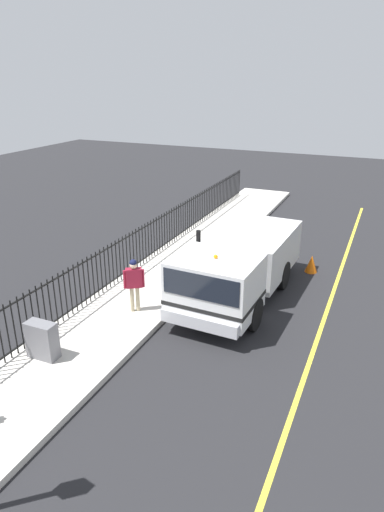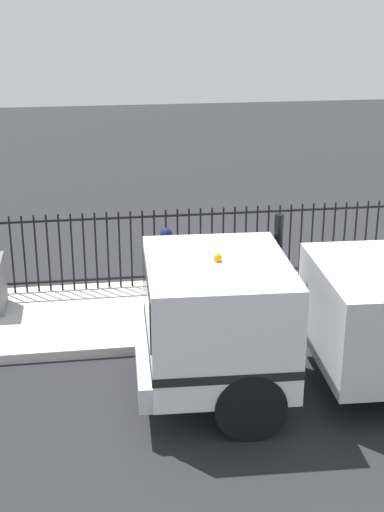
% 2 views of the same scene
% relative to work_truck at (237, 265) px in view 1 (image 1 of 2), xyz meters
% --- Properties ---
extents(ground_plane, '(57.77, 57.77, 0.00)m').
position_rel_work_truck_xyz_m(ground_plane, '(-0.07, -1.37, -1.24)').
color(ground_plane, '#232326').
rests_on(ground_plane, ground).
extents(sidewalk_slab, '(2.82, 26.26, 0.17)m').
position_rel_work_truck_xyz_m(sidewalk_slab, '(2.88, -1.37, -1.15)').
color(sidewalk_slab, beige).
rests_on(sidewalk_slab, ground).
extents(lane_marking, '(0.12, 23.63, 0.01)m').
position_rel_work_truck_xyz_m(lane_marking, '(-2.82, -1.37, -1.24)').
color(lane_marking, yellow).
rests_on(lane_marking, ground).
extents(work_truck, '(2.65, 6.38, 2.43)m').
position_rel_work_truck_xyz_m(work_truck, '(0.00, 0.00, 0.00)').
color(work_truck, white).
rests_on(work_truck, ground).
extents(worker_standing, '(0.53, 0.44, 1.67)m').
position_rel_work_truck_xyz_m(worker_standing, '(2.45, 2.15, -0.05)').
color(worker_standing, maroon).
rests_on(worker_standing, sidewalk_slab).
extents(iron_fence, '(0.04, 22.36, 1.52)m').
position_rel_work_truck_xyz_m(iron_fence, '(4.04, -1.37, -0.30)').
color(iron_fence, black).
rests_on(iron_fence, sidewalk_slab).
extents(utility_cabinet, '(0.78, 0.38, 0.96)m').
position_rel_work_truck_xyz_m(utility_cabinet, '(3.33, 5.18, -0.59)').
color(utility_cabinet, slate).
rests_on(utility_cabinet, sidewalk_slab).
extents(traffic_cone, '(0.45, 0.45, 0.64)m').
position_rel_work_truck_xyz_m(traffic_cone, '(-1.81, -3.32, -0.92)').
color(traffic_cone, orange).
rests_on(traffic_cone, ground).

